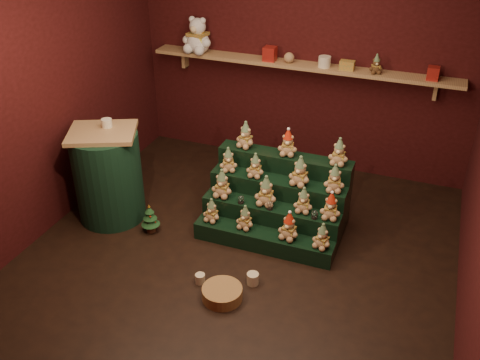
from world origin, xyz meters
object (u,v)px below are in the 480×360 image
at_px(riser_tier_front, 263,240).
at_px(side_table, 108,175).
at_px(mug_left, 200,279).
at_px(white_bear, 198,30).
at_px(wicker_basket, 222,293).
at_px(mug_right, 253,279).
at_px(brown_bear, 376,64).
at_px(snow_globe_a, 241,200).
at_px(snow_globe_b, 270,205).
at_px(mini_christmas_tree, 150,218).
at_px(snow_globe_c, 315,215).

bearing_deg(riser_tier_front, side_table, -178.73).
bearing_deg(side_table, mug_left, -50.28).
bearing_deg(white_bear, wicker_basket, -54.43).
height_order(mug_right, brown_bear, brown_bear).
height_order(side_table, white_bear, white_bear).
relative_size(snow_globe_a, snow_globe_b, 0.94).
height_order(side_table, mini_christmas_tree, side_table).
bearing_deg(white_bear, snow_globe_c, -31.91).
relative_size(snow_globe_b, white_bear, 0.16).
xyz_separation_m(riser_tier_front, snow_globe_c, (0.46, 0.16, 0.31)).
bearing_deg(mug_left, mini_christmas_tree, 146.16).
distance_m(snow_globe_a, side_table, 1.42).
distance_m(side_table, mini_christmas_tree, 0.64).
bearing_deg(snow_globe_b, wicker_basket, -96.23).
relative_size(snow_globe_a, side_table, 0.08).
bearing_deg(riser_tier_front, mug_right, -80.89).
bearing_deg(wicker_basket, snow_globe_a, 101.45).
bearing_deg(white_bear, side_table, -90.52).
distance_m(riser_tier_front, snow_globe_c, 0.58).
xyz_separation_m(riser_tier_front, wicker_basket, (-0.10, -0.81, -0.03)).
relative_size(side_table, mug_left, 11.12).
height_order(mini_christmas_tree, mug_left, mini_christmas_tree).
distance_m(wicker_basket, white_bear, 3.26).
bearing_deg(wicker_basket, white_bear, 118.00).
distance_m(mini_christmas_tree, mug_right, 1.32).
xyz_separation_m(riser_tier_front, snow_globe_a, (-0.29, 0.16, 0.31)).
height_order(wicker_basket, brown_bear, brown_bear).
height_order(snow_globe_a, mug_left, snow_globe_a).
bearing_deg(side_table, wicker_basket, -49.92).
height_order(riser_tier_front, snow_globe_c, snow_globe_c).
relative_size(riser_tier_front, white_bear, 2.63).
bearing_deg(side_table, snow_globe_b, -17.56).
relative_size(snow_globe_b, mini_christmas_tree, 0.27).
bearing_deg(white_bear, brown_bear, 7.56).
xyz_separation_m(snow_globe_a, mug_left, (-0.07, -0.85, -0.36)).
height_order(snow_globe_c, mug_right, snow_globe_c).
distance_m(riser_tier_front, snow_globe_a, 0.46).
bearing_deg(mug_left, snow_globe_c, 46.11).
bearing_deg(white_bear, mini_christmas_tree, -74.07).
height_order(snow_globe_b, wicker_basket, snow_globe_b).
bearing_deg(snow_globe_c, mini_christmas_tree, -169.21).
relative_size(white_bear, brown_bear, 2.61).
bearing_deg(white_bear, riser_tier_front, -42.50).
bearing_deg(snow_globe_b, snow_globe_a, 180.00).
distance_m(wicker_basket, brown_bear, 2.98).
bearing_deg(snow_globe_a, mug_left, -94.63).
distance_m(snow_globe_a, brown_bear, 2.10).
relative_size(side_table, brown_bear, 4.91).
distance_m(snow_globe_c, side_table, 2.16).
distance_m(snow_globe_a, white_bear, 2.28).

